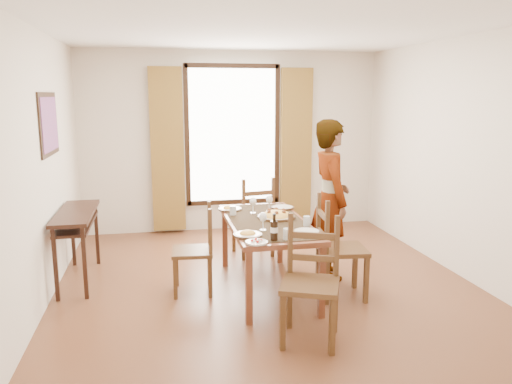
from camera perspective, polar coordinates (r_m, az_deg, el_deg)
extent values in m
plane|color=#562A1B|center=(5.53, 1.36, -10.76)|extent=(5.00, 5.00, 0.00)
cube|color=beige|center=(7.62, -2.73, 5.76)|extent=(4.50, 0.10, 2.70)
cube|color=beige|center=(2.84, 12.63, -3.61)|extent=(4.50, 0.10, 2.70)
cube|color=beige|center=(5.18, -23.68, 2.30)|extent=(0.10, 5.00, 2.70)
cube|color=beige|center=(6.08, 22.64, 3.56)|extent=(0.10, 5.00, 2.70)
cube|color=white|center=(5.17, 1.51, 18.45)|extent=(4.50, 5.00, 0.04)
cube|color=white|center=(7.58, -2.70, 6.49)|extent=(1.30, 0.04, 2.00)
cube|color=brown|center=(7.46, -10.10, 4.71)|extent=(0.48, 0.10, 2.40)
cube|color=brown|center=(7.75, 4.59, 5.08)|extent=(0.48, 0.10, 2.40)
cube|color=black|center=(5.72, -22.62, 7.17)|extent=(0.02, 0.86, 0.66)
cube|color=#B4212C|center=(5.72, -22.52, 7.18)|extent=(0.01, 0.76, 0.56)
cube|color=black|center=(5.82, -19.91, -2.26)|extent=(0.38, 1.20, 0.04)
cube|color=black|center=(5.84, -19.83, -3.41)|extent=(0.34, 1.10, 0.03)
cube|color=black|center=(5.42, -21.94, -7.75)|extent=(0.04, 0.04, 0.76)
cube|color=black|center=(6.46, -20.20, -4.65)|extent=(0.04, 0.04, 0.76)
cube|color=black|center=(5.38, -18.99, -7.70)|extent=(0.04, 0.04, 0.76)
cube|color=black|center=(6.42, -17.73, -4.58)|extent=(0.04, 0.04, 0.76)
cube|color=brown|center=(5.26, 1.27, -3.59)|extent=(0.81, 1.72, 0.05)
cube|color=black|center=(5.25, 1.27, -3.29)|extent=(0.74, 1.58, 0.01)
cube|color=brown|center=(4.56, -0.81, -10.87)|extent=(0.06, 0.06, 0.70)
cube|color=brown|center=(6.06, -3.58, -5.30)|extent=(0.06, 0.06, 0.70)
cube|color=brown|center=(4.73, 7.52, -10.17)|extent=(0.06, 0.06, 0.70)
cube|color=brown|center=(6.18, 2.76, -4.95)|extent=(0.06, 0.06, 0.70)
cube|color=#4F331A|center=(5.29, -7.29, -6.76)|extent=(0.45, 0.45, 0.04)
cube|color=#4F331A|center=(5.53, -9.08, -8.42)|extent=(0.04, 0.04, 0.44)
cube|color=#4F331A|center=(5.53, -5.36, -8.34)|extent=(0.04, 0.04, 0.44)
cube|color=#4F331A|center=(5.20, -9.22, -9.72)|extent=(0.04, 0.04, 0.44)
cube|color=#4F331A|center=(5.20, -5.26, -9.64)|extent=(0.04, 0.04, 0.44)
cube|color=#4F331A|center=(5.39, -5.35, -3.64)|extent=(0.04, 0.04, 0.49)
cube|color=#4F331A|center=(5.05, -5.24, -4.66)|extent=(0.04, 0.04, 0.49)
cube|color=#4F331A|center=(5.25, -5.27, -5.17)|extent=(0.05, 0.36, 0.05)
cube|color=#4F331A|center=(5.20, -5.31, -3.30)|extent=(0.05, 0.36, 0.05)
cube|color=#4F331A|center=(6.47, -0.37, -2.93)|extent=(0.53, 0.53, 0.04)
cube|color=#4F331A|center=(6.77, 0.61, -4.42)|extent=(0.04, 0.04, 0.49)
cube|color=#4F331A|center=(6.42, 1.89, -5.29)|extent=(0.04, 0.04, 0.49)
cube|color=#4F331A|center=(6.65, -2.56, -4.74)|extent=(0.04, 0.04, 0.49)
cube|color=#4F331A|center=(6.29, -1.42, -5.65)|extent=(0.04, 0.04, 0.49)
cube|color=#4F331A|center=(6.29, 1.96, -0.78)|extent=(0.04, 0.04, 0.55)
cube|color=#4F331A|center=(6.15, -1.41, -1.05)|extent=(0.04, 0.04, 0.55)
cube|color=#4F331A|center=(6.24, 0.29, -1.90)|extent=(0.39, 0.09, 0.05)
cube|color=#4F331A|center=(6.20, 0.29, -0.13)|extent=(0.39, 0.09, 0.05)
cube|color=#4F331A|center=(4.24, 6.21, -10.52)|extent=(0.61, 0.61, 0.04)
cube|color=#4F331A|center=(4.18, 3.05, -14.54)|extent=(0.04, 0.04, 0.50)
cube|color=#4F331A|center=(4.54, 3.82, -12.39)|extent=(0.04, 0.04, 0.50)
cube|color=#4F331A|center=(4.15, 8.70, -14.87)|extent=(0.04, 0.04, 0.50)
cube|color=#4F331A|center=(4.51, 8.98, -12.67)|extent=(0.04, 0.04, 0.50)
cube|color=#4F331A|center=(4.37, 3.93, -5.98)|extent=(0.04, 0.04, 0.55)
cube|color=#4F331A|center=(4.34, 9.19, -6.23)|extent=(0.04, 0.04, 0.55)
cube|color=#4F331A|center=(4.38, 6.52, -7.50)|extent=(0.38, 0.18, 0.06)
cube|color=#4F331A|center=(4.32, 6.58, -4.99)|extent=(0.38, 0.18, 0.06)
cube|color=#4F331A|center=(5.20, 9.82, -6.49)|extent=(0.52, 0.52, 0.04)
cube|color=#4F331A|center=(5.15, 12.48, -9.70)|extent=(0.04, 0.04, 0.50)
cube|color=#4F331A|center=(5.05, 8.08, -9.98)|extent=(0.04, 0.04, 0.50)
cube|color=#4F331A|center=(5.51, 11.24, -8.26)|extent=(0.04, 0.04, 0.50)
cube|color=#4F331A|center=(5.42, 7.13, -8.47)|extent=(0.04, 0.04, 0.50)
cube|color=#4F331A|center=(4.89, 8.12, -4.19)|extent=(0.04, 0.04, 0.56)
cube|color=#4F331A|center=(5.26, 7.15, -3.05)|extent=(0.04, 0.04, 0.56)
cube|color=#4F331A|center=(5.10, 7.58, -4.81)|extent=(0.07, 0.40, 0.06)
cube|color=#4F331A|center=(5.05, 7.64, -2.62)|extent=(0.07, 0.40, 0.06)
imported|color=gray|center=(5.67, 8.48, -0.85)|extent=(0.66, 0.44, 1.79)
cylinder|color=silver|center=(5.04, 5.82, -3.33)|extent=(0.07, 0.07, 0.10)
cylinder|color=silver|center=(5.48, -2.65, -2.12)|extent=(0.07, 0.07, 0.10)
cylinder|color=silver|center=(4.57, 3.55, -4.80)|extent=(0.07, 0.07, 0.10)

